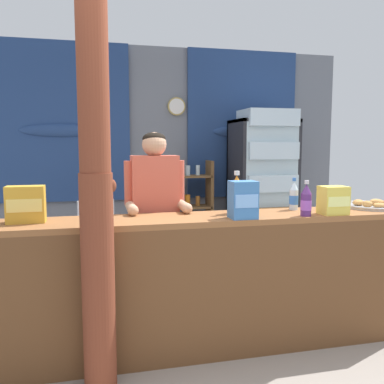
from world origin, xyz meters
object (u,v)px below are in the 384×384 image
Objects in this scene: bottle_shelf_rack at (193,210)px; timber_post at (96,182)px; plastic_lawn_chair at (100,234)px; pastry_tray at (372,205)px; stall_counter at (201,275)px; shopkeeper at (155,208)px; drink_fridge at (264,181)px; soda_bottle_grape_soda at (306,201)px; snack_box_instant_noodle at (333,200)px; soda_bottle_water at (294,196)px; snack_box_biscuit at (243,200)px; snack_box_choco_powder at (26,204)px; soda_bottle_orange_soda at (237,195)px.

timber_post is at bearing -114.92° from bottle_shelf_rack.
pastry_tray is (2.13, -1.79, 0.51)m from plastic_lawn_chair.
stall_counter is 3.59× the size of plastic_lawn_chair.
bottle_shelf_rack is 1.98m from shopkeeper.
soda_bottle_grape_soda is (-0.59, -2.13, 0.05)m from drink_fridge.
drink_fridge reaches higher than bottle_shelf_rack.
shopkeeper is 1.34m from snack_box_instant_noodle.
plastic_lawn_chair is (-0.66, 1.97, -0.09)m from stall_counter.
drink_fridge is 1.93m from soda_bottle_water.
stall_counter is 12.14× the size of soda_bottle_grape_soda.
drink_fridge is (2.04, 2.32, -0.22)m from timber_post.
snack_box_instant_noodle is at bearing 6.50° from soda_bottle_grape_soda.
stall_counter is 1.00m from timber_post.
bottle_shelf_rack is 6.28× the size of snack_box_instant_noodle.
stall_counter is at bearing 171.54° from snack_box_biscuit.
soda_bottle_grape_soda is 0.23m from snack_box_instant_noodle.
shopkeeper is at bearing -112.09° from bottle_shelf_rack.
soda_bottle_grape_soda is (1.00, -0.56, 0.10)m from shopkeeper.
bottle_shelf_rack is 2.42m from soda_bottle_grape_soda.
stall_counter is at bearing 19.16° from timber_post.
plastic_lawn_chair is at bearing 124.90° from soda_bottle_grape_soda.
soda_bottle_grape_soda is 0.76m from pastry_tray.
soda_bottle_water is 0.97× the size of snack_box_biscuit.
soda_bottle_water reaches higher than plastic_lawn_chair.
drink_fridge reaches higher than soda_bottle_water.
stall_counter is 1.10m from snack_box_instant_noodle.
drink_fridge is 7.94× the size of snack_box_choco_powder.
snack_box_instant_noodle is at bearing -23.37° from shopkeeper.
soda_bottle_water reaches higher than stall_counter.
stall_counter is at bearing -6.78° from snack_box_choco_powder.
snack_box_biscuit is (0.53, -0.54, 0.12)m from shopkeeper.
drink_fridge is 6.06× the size of soda_bottle_orange_soda.
stall_counter is 7.11× the size of pastry_tray.
snack_box_biscuit reaches higher than snack_box_choco_powder.
snack_box_biscuit reaches higher than pastry_tray.
snack_box_choco_powder is at bearing -179.12° from pastry_tray.
bottle_shelf_rack is 4.10× the size of soda_bottle_orange_soda.
timber_post is 0.91m from shopkeeper.
snack_box_biscuit is at bearing -152.71° from soda_bottle_water.
snack_box_instant_noodle reaches higher than pastry_tray.
snack_box_choco_powder is (-1.89, 0.19, 0.01)m from soda_bottle_grape_soda.
drink_fridge is 7.38× the size of snack_box_biscuit.
stall_counter is at bearing -101.95° from bottle_shelf_rack.
soda_bottle_water is at bearing 125.21° from snack_box_instant_noodle.
timber_post reaches higher than shopkeeper.
shopkeeper is 3.64× the size of pastry_tray.
soda_bottle_grape_soda is (0.26, -2.37, 0.42)m from bottle_shelf_rack.
snack_box_biscuit reaches higher than snack_box_instant_noodle.
drink_fridge is (1.34, 2.07, 0.45)m from stall_counter.
shopkeeper is 0.77m from snack_box_biscuit.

